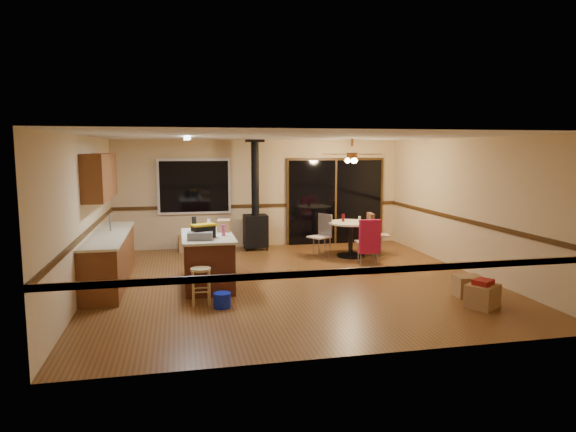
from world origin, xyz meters
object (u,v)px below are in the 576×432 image
object	(u,v)px
chair_left	(323,230)
box_under_window	(189,244)
bar_stool	(201,286)
dining_table	(351,233)
blue_bucket	(222,300)
chair_near	(369,236)
box_corner_b	(468,286)
chair_right	(372,229)
toolbox_grey	(200,236)
kitchen_island	(208,260)
toolbox_black	(203,232)
wood_stove	(255,219)
box_corner_a	(482,296)

from	to	relation	value
chair_left	box_under_window	world-z (taller)	chair_left
bar_stool	box_under_window	world-z (taller)	bar_stool
dining_table	box_under_window	world-z (taller)	dining_table
bar_stool	blue_bucket	bearing A→B (deg)	-38.39
box_under_window	chair_near	bearing A→B (deg)	-31.30
bar_stool	box_corner_b	xyz separation A→B (m)	(4.26, -0.47, -0.11)
chair_right	box_under_window	distance (m)	4.24
toolbox_grey	box_corner_b	bearing A→B (deg)	-14.44
blue_bucket	kitchen_island	bearing A→B (deg)	95.56
kitchen_island	bar_stool	xyz separation A→B (m)	(-0.17, -1.10, -0.17)
toolbox_black	chair_near	xyz separation A→B (m)	(3.42, 1.22, -0.40)
toolbox_grey	blue_bucket	bearing A→B (deg)	-72.21
toolbox_black	dining_table	xyz separation A→B (m)	(3.33, 2.10, -0.47)
kitchen_island	wood_stove	distance (m)	3.33
chair_right	box_corner_b	xyz separation A→B (m)	(0.33, -3.44, -0.43)
wood_stove	toolbox_grey	distance (m)	3.82
toolbox_grey	chair_right	size ratio (longest dim) A/B	0.58
bar_stool	dining_table	bearing A→B (deg)	40.17
toolbox_black	box_corner_b	xyz separation A→B (m)	(4.18, -1.26, -0.83)
kitchen_island	chair_right	world-z (taller)	chair_right
chair_left	toolbox_grey	bearing A→B (deg)	-138.98
kitchen_island	toolbox_black	size ratio (longest dim) A/B	4.55
kitchen_island	wood_stove	bearing A→B (deg)	66.91
box_corner_b	wood_stove	bearing A→B (deg)	121.17
chair_near	toolbox_grey	bearing A→B (deg)	-158.34
toolbox_black	bar_stool	distance (m)	1.07
chair_near	chair_right	xyz separation A→B (m)	(0.43, 0.96, 0.00)
box_under_window	box_corner_b	xyz separation A→B (m)	(4.36, -4.67, -0.02)
kitchen_island	box_corner_b	bearing A→B (deg)	-20.96
bar_stool	chair_near	world-z (taller)	chair_near
kitchen_island	chair_right	bearing A→B (deg)	26.41
chair_near	box_corner_a	distance (m)	3.15
chair_near	box_corner_a	size ratio (longest dim) A/B	1.51
toolbox_grey	kitchen_island	bearing A→B (deg)	73.10
box_corner_a	wood_stove	bearing A→B (deg)	117.27
blue_bucket	chair_right	world-z (taller)	chair_right
chair_right	dining_table	bearing A→B (deg)	-171.21
chair_left	box_corner_a	bearing A→B (deg)	-71.82
bar_stool	chair_near	size ratio (longest dim) A/B	0.81
bar_stool	chair_near	distance (m)	4.05
box_corner_b	kitchen_island	bearing A→B (deg)	159.04
kitchen_island	toolbox_grey	xyz separation A→B (m)	(-0.14, -0.48, 0.51)
toolbox_grey	bar_stool	bearing A→B (deg)	-92.41
toolbox_grey	toolbox_black	size ratio (longest dim) A/B	1.11
dining_table	box_corner_b	bearing A→B (deg)	-75.83
chair_left	blue_bucket	bearing A→B (deg)	-127.42
wood_stove	blue_bucket	bearing A→B (deg)	-104.95
kitchen_island	chair_left	world-z (taller)	chair_left
dining_table	toolbox_grey	bearing A→B (deg)	-146.24
kitchen_island	blue_bucket	bearing A→B (deg)	-84.44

